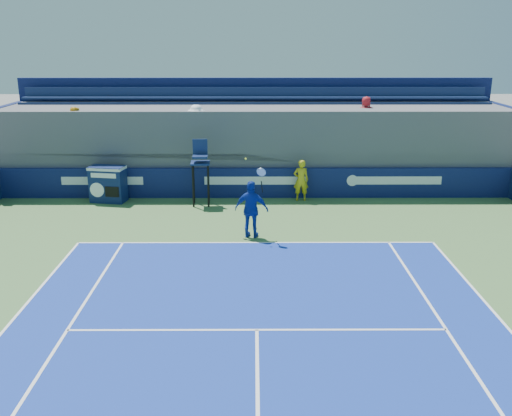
{
  "coord_description": "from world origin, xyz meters",
  "views": [
    {
      "loc": [
        -0.06,
        -4.67,
        6.11
      ],
      "look_at": [
        0.0,
        11.5,
        1.25
      ],
      "focal_mm": 40.0,
      "sensor_mm": 36.0,
      "label": 1
    }
  ],
  "objects_px": {
    "umpire_chair": "(200,165)",
    "ball_person": "(301,180)",
    "match_clock": "(108,183)",
    "tennis_player": "(252,209)"
  },
  "relations": [
    {
      "from": "umpire_chair",
      "to": "ball_person",
      "type": "bearing_deg",
      "value": 8.48
    },
    {
      "from": "match_clock",
      "to": "umpire_chair",
      "type": "height_order",
      "value": "umpire_chair"
    },
    {
      "from": "ball_person",
      "to": "tennis_player",
      "type": "bearing_deg",
      "value": 64.32
    },
    {
      "from": "match_clock",
      "to": "tennis_player",
      "type": "distance_m",
      "value": 6.9
    },
    {
      "from": "ball_person",
      "to": "tennis_player",
      "type": "xyz_separation_m",
      "value": [
        -1.89,
        -4.25,
        0.11
      ]
    },
    {
      "from": "umpire_chair",
      "to": "tennis_player",
      "type": "bearing_deg",
      "value": -62.43
    },
    {
      "from": "tennis_player",
      "to": "umpire_chair",
      "type": "bearing_deg",
      "value": 117.57
    },
    {
      "from": "match_clock",
      "to": "tennis_player",
      "type": "relative_size",
      "value": 0.55
    },
    {
      "from": "match_clock",
      "to": "tennis_player",
      "type": "bearing_deg",
      "value": -36.68
    },
    {
      "from": "match_clock",
      "to": "umpire_chair",
      "type": "relative_size",
      "value": 0.57
    }
  ]
}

